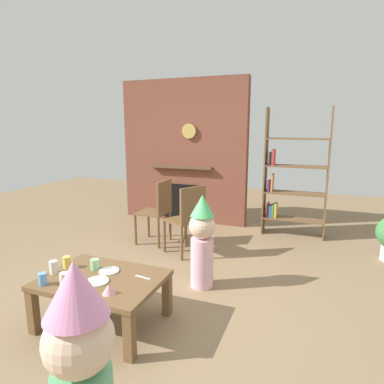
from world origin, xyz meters
name	(u,v)px	position (x,y,z in m)	size (l,w,h in m)	color
ground_plane	(163,298)	(0.00, 0.00, 0.00)	(12.00, 12.00, 0.00)	#846B4C
brick_fireplace_feature	(184,152)	(-0.84, 2.60, 1.19)	(2.20, 0.28, 2.40)	brown
bookshelf	(291,179)	(0.96, 2.40, 0.86)	(0.90, 0.28, 1.90)	brown
coffee_table	(102,285)	(-0.28, -0.54, 0.35)	(0.97, 0.70, 0.41)	brown
paper_cup_near_left	(54,267)	(-0.70, -0.62, 0.47)	(0.07, 0.07, 0.11)	silver
paper_cup_near_right	(64,279)	(-0.48, -0.74, 0.46)	(0.07, 0.07, 0.10)	silver
paper_cup_center	(67,262)	(-0.68, -0.49, 0.46)	(0.06, 0.06, 0.10)	#F2CC4C
paper_cup_far_left	(43,279)	(-0.63, -0.80, 0.46)	(0.07, 0.07, 0.10)	#669EE0
paper_cup_far_right	(95,264)	(-0.43, -0.43, 0.46)	(0.08, 0.08, 0.09)	#8CD18C
paper_plate_front	(109,271)	(-0.29, -0.42, 0.42)	(0.17, 0.17, 0.01)	white
paper_plate_rear	(97,281)	(-0.27, -0.62, 0.42)	(0.18, 0.18, 0.01)	white
birthday_cake_slice	(109,289)	(-0.07, -0.74, 0.45)	(0.10, 0.10, 0.07)	pink
table_fork	(143,277)	(0.03, -0.42, 0.41)	(0.15, 0.02, 0.01)	silver
child_with_cone_hat	(81,373)	(0.41, -1.61, 0.58)	(0.30, 0.30, 1.09)	#66B27F
child_in_pink	(202,239)	(0.27, 0.36, 0.51)	(0.27, 0.27, 0.96)	#EAB2C6
dining_chair_left	(159,208)	(-0.71, 1.35, 0.51)	(0.41, 0.41, 0.90)	brown
dining_chair_middle	(188,216)	(-0.17, 1.10, 0.51)	(0.54, 0.54, 0.90)	brown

